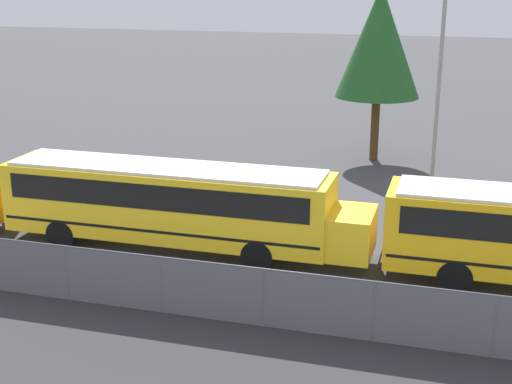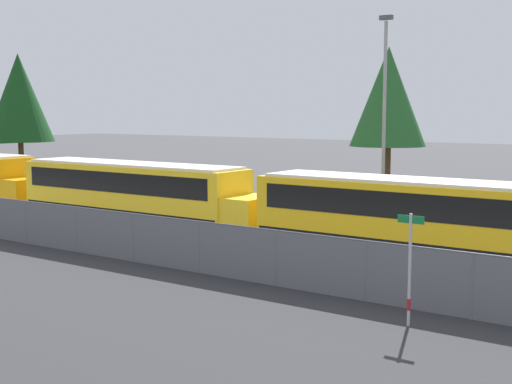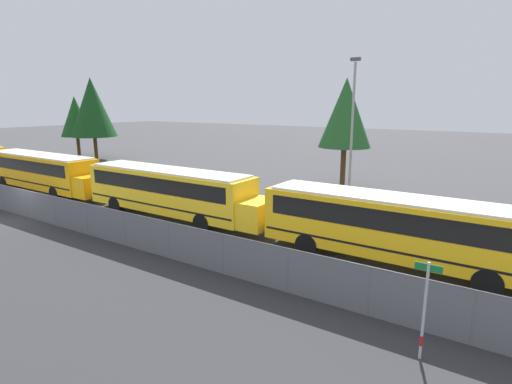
% 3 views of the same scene
% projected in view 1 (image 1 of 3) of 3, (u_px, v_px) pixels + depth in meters
% --- Properties ---
extents(school_bus_4, '(13.29, 2.49, 3.08)m').
position_uv_depth(school_bus_4, '(174.00, 200.00, 25.03)').
color(school_bus_4, yellow).
rests_on(school_bus_4, ground_plane).
extents(light_pole, '(0.60, 0.24, 9.65)m').
position_uv_depth(light_pole, '(439.00, 84.00, 28.56)').
color(light_pole, gray).
rests_on(light_pole, ground_plane).
extents(tree_2, '(4.32, 4.32, 8.99)m').
position_uv_depth(tree_2, '(379.00, 42.00, 36.03)').
color(tree_2, '#51381E').
rests_on(tree_2, ground_plane).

